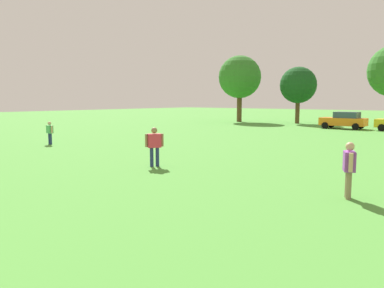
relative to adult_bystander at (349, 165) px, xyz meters
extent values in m
plane|color=#4C9338|center=(-5.46, 16.95, -0.99)|extent=(160.00, 160.00, 0.00)
cylinder|color=#8C7259|center=(0.05, -0.11, -0.58)|extent=(0.15, 0.15, 0.82)
cylinder|color=#8C7259|center=(-0.05, 0.11, -0.58)|extent=(0.15, 0.15, 0.82)
cube|color=purple|center=(0.00, 0.00, 0.12)|extent=(0.50, 0.62, 0.58)
cylinder|color=tan|center=(0.13, -0.31, 0.13)|extent=(0.12, 0.12, 0.55)
cylinder|color=tan|center=(-0.13, 0.31, 0.13)|extent=(0.12, 0.12, 0.55)
sphere|color=tan|center=(0.00, 0.00, 0.55)|extent=(0.26, 0.26, 0.26)
cylinder|color=navy|center=(-8.34, 0.24, -0.58)|extent=(0.16, 0.16, 0.84)
cylinder|color=navy|center=(-8.20, 0.45, -0.58)|extent=(0.16, 0.16, 0.84)
cube|color=#D8334C|center=(-8.27, 0.34, 0.14)|extent=(0.58, 0.64, 0.59)
cylinder|color=#936B4C|center=(-8.47, 0.06, 0.16)|extent=(0.12, 0.12, 0.56)
cylinder|color=#936B4C|center=(-8.07, 0.63, 0.16)|extent=(0.12, 0.12, 0.56)
sphere|color=#936B4C|center=(-8.27, 0.34, 0.59)|extent=(0.26, 0.26, 0.26)
cylinder|color=navy|center=(-19.25, 2.06, -0.63)|extent=(0.14, 0.14, 0.73)
cylinder|color=navy|center=(-19.47, 2.08, -0.63)|extent=(0.14, 0.14, 0.73)
cube|color=#4CB266|center=(-19.36, 2.07, -0.01)|extent=(0.51, 0.33, 0.51)
cylinder|color=tan|center=(-19.06, 2.04, 0.00)|extent=(0.11, 0.11, 0.48)
cylinder|color=tan|center=(-19.66, 2.11, 0.00)|extent=(0.11, 0.11, 0.48)
sphere|color=tan|center=(-19.36, 2.07, 0.38)|extent=(0.23, 0.23, 0.23)
cube|color=orange|center=(-8.76, 27.63, -0.29)|extent=(4.30, 1.80, 0.76)
cube|color=#334756|center=(-8.42, 27.63, 0.39)|extent=(2.24, 1.58, 0.60)
cylinder|color=black|center=(-10.22, 26.73, -0.67)|extent=(0.64, 0.22, 0.64)
cylinder|color=black|center=(-10.22, 28.53, -0.67)|extent=(0.64, 0.22, 0.64)
cylinder|color=black|center=(-7.30, 26.73, -0.67)|extent=(0.64, 0.22, 0.64)
cylinder|color=black|center=(-7.30, 28.53, -0.67)|extent=(0.64, 0.22, 0.64)
cylinder|color=black|center=(-5.04, 26.83, -0.67)|extent=(0.64, 0.22, 0.64)
cylinder|color=brown|center=(-23.20, 31.52, 0.73)|extent=(0.64, 0.64, 3.46)
sphere|color=#337528|center=(-23.20, 31.52, 4.78)|extent=(5.46, 5.46, 5.46)
cylinder|color=brown|center=(-15.79, 32.81, 0.39)|extent=(0.51, 0.51, 2.76)
sphere|color=#194C1E|center=(-15.79, 32.81, 3.62)|extent=(4.36, 4.36, 4.36)
camera|label=1|loc=(3.34, -11.57, 1.92)|focal=36.01mm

